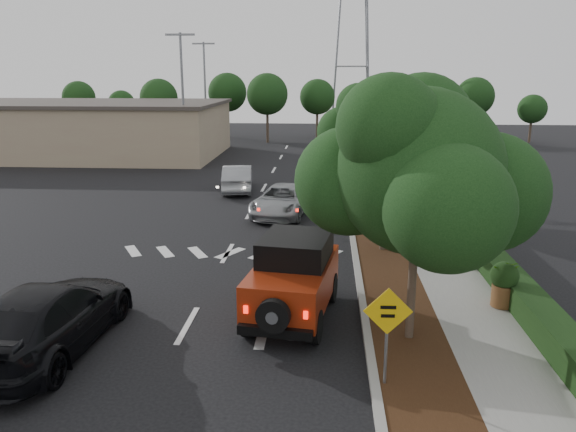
# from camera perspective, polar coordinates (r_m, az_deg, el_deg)

# --- Properties ---
(ground) EXTENTS (120.00, 120.00, 0.00)m
(ground) POSITION_cam_1_polar(r_m,az_deg,el_deg) (15.03, -10.18, -10.86)
(ground) COLOR black
(ground) RESTS_ON ground
(curb) EXTENTS (0.20, 70.00, 0.15)m
(curb) POSITION_cam_1_polar(r_m,az_deg,el_deg) (25.95, 6.21, 0.28)
(curb) COLOR #9E9B93
(curb) RESTS_ON ground
(planting_strip) EXTENTS (1.80, 70.00, 0.12)m
(planting_strip) POSITION_cam_1_polar(r_m,az_deg,el_deg) (26.01, 8.41, 0.21)
(planting_strip) COLOR black
(planting_strip) RESTS_ON ground
(sidewalk) EXTENTS (2.00, 70.00, 0.12)m
(sidewalk) POSITION_cam_1_polar(r_m,az_deg,el_deg) (26.24, 12.54, 0.14)
(sidewalk) COLOR gray
(sidewalk) RESTS_ON ground
(hedge) EXTENTS (0.80, 70.00, 0.80)m
(hedge) POSITION_cam_1_polar(r_m,az_deg,el_deg) (26.41, 15.59, 0.80)
(hedge) COLOR black
(hedge) RESTS_ON ground
(commercial_building) EXTENTS (22.00, 12.00, 4.00)m
(commercial_building) POSITION_cam_1_polar(r_m,az_deg,el_deg) (47.57, -20.53, 8.21)
(commercial_building) COLOR gray
(commercial_building) RESTS_ON ground
(transmission_tower) EXTENTS (7.00, 4.00, 28.00)m
(transmission_tower) POSITION_cam_1_polar(r_m,az_deg,el_deg) (61.54, 6.29, 8.34)
(transmission_tower) COLOR slate
(transmission_tower) RESTS_ON ground
(street_tree_near) EXTENTS (3.80, 3.80, 5.92)m
(street_tree_near) POSITION_cam_1_polar(r_m,az_deg,el_deg) (14.31, 12.15, -12.31)
(street_tree_near) COLOR black
(street_tree_near) RESTS_ON ground
(street_tree_mid) EXTENTS (3.20, 3.20, 5.32)m
(street_tree_mid) POSITION_cam_1_polar(r_m,az_deg,el_deg) (20.76, 9.51, -3.65)
(street_tree_mid) COLOR black
(street_tree_mid) RESTS_ON ground
(street_tree_far) EXTENTS (3.40, 3.40, 5.62)m
(street_tree_far) POSITION_cam_1_polar(r_m,az_deg,el_deg) (27.00, 8.24, 0.60)
(street_tree_far) COLOR black
(street_tree_far) RESTS_ON ground
(light_pole_a) EXTENTS (2.00, 0.22, 9.00)m
(light_pole_a) POSITION_cam_1_polar(r_m,az_deg,el_deg) (40.92, -10.33, 5.19)
(light_pole_a) COLOR slate
(light_pole_a) RESTS_ON ground
(light_pole_b) EXTENTS (2.00, 0.22, 9.00)m
(light_pole_b) POSITION_cam_1_polar(r_m,az_deg,el_deg) (52.72, -8.22, 7.28)
(light_pole_b) COLOR slate
(light_pole_b) RESTS_ON ground
(red_jeep) EXTENTS (2.44, 4.41, 2.17)m
(red_jeep) POSITION_cam_1_polar(r_m,az_deg,el_deg) (15.00, 0.68, -6.09)
(red_jeep) COLOR black
(red_jeep) RESTS_ON ground
(silver_suv_ahead) EXTENTS (3.05, 5.16, 1.35)m
(silver_suv_ahead) POSITION_cam_1_polar(r_m,az_deg,el_deg) (25.72, -0.54, 1.61)
(silver_suv_ahead) COLOR #929599
(silver_suv_ahead) RESTS_ON ground
(black_suv_oncoming) EXTENTS (2.55, 5.71, 1.63)m
(black_suv_oncoming) POSITION_cam_1_polar(r_m,az_deg,el_deg) (14.42, -23.21, -9.43)
(black_suv_oncoming) COLOR black
(black_suv_oncoming) RESTS_ON ground
(silver_sedan_oncoming) EXTENTS (2.07, 4.57, 1.45)m
(silver_sedan_oncoming) POSITION_cam_1_polar(r_m,az_deg,el_deg) (31.03, -5.15, 3.86)
(silver_sedan_oncoming) COLOR #929398
(silver_sedan_oncoming) RESTS_ON ground
(parked_suv) EXTENTS (4.79, 3.05, 1.52)m
(parked_suv) POSITION_cam_1_polar(r_m,az_deg,el_deg) (40.81, -11.93, 6.17)
(parked_suv) COLOR #B9BBC1
(parked_suv) RESTS_ON ground
(speed_hump_sign) EXTENTS (0.99, 0.09, 2.11)m
(speed_hump_sign) POSITION_cam_1_polar(r_m,az_deg,el_deg) (11.63, 10.06, -10.68)
(speed_hump_sign) COLOR slate
(speed_hump_sign) RESTS_ON ground
(terracotta_planter) EXTENTS (0.76, 0.76, 1.33)m
(terracotta_planter) POSITION_cam_1_polar(r_m,az_deg,el_deg) (16.41, 21.11, -6.03)
(terracotta_planter) COLOR brown
(terracotta_planter) RESTS_ON ground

